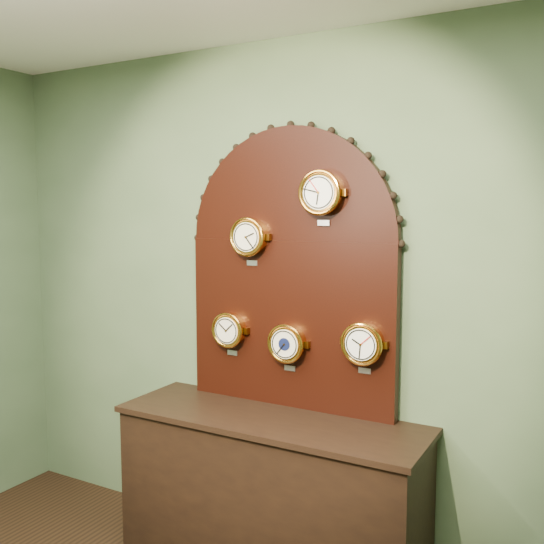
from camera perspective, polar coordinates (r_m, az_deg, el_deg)
The scene contains 8 objects.
wall_back at distance 3.34m, azimuth 2.09°, elevation -2.68°, with size 4.00×4.00×0.00m, color #4D6344.
shop_counter at distance 3.41m, azimuth -0.17°, elevation -20.15°, with size 1.60×0.50×0.80m, color black.
display_board at distance 3.27m, azimuth 1.71°, elevation 1.13°, with size 1.26×0.06×1.53m.
roman_clock at distance 3.31m, azimuth -2.16°, elevation 3.29°, with size 0.21×0.08×0.27m.
arabic_clock at distance 3.10m, azimuth 4.60°, elevation 7.37°, with size 0.23×0.08×0.28m.
hygrometer at distance 3.44m, azimuth -4.01°, elevation -5.39°, with size 0.20×0.08×0.25m.
barometer at distance 3.27m, azimuth 1.42°, elevation -6.65°, with size 0.21×0.08×0.26m.
tide_clock at distance 3.09m, azimuth 8.46°, elevation -6.60°, with size 0.22×0.08×0.27m.
Camera 1 is at (1.50, -0.44, 1.91)m, focal length 40.41 mm.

